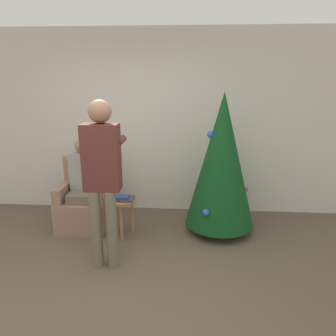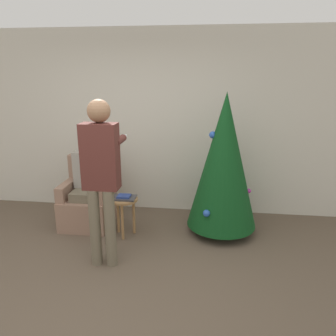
# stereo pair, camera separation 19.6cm
# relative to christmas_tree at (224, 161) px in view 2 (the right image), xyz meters

# --- Properties ---
(ground_plane) EXTENTS (14.00, 14.00, 0.00)m
(ground_plane) POSITION_rel_christmas_tree_xyz_m (-1.21, -1.51, -0.99)
(ground_plane) COLOR brown
(wall_back) EXTENTS (8.00, 0.06, 2.70)m
(wall_back) POSITION_rel_christmas_tree_xyz_m (-1.21, 0.72, 0.36)
(wall_back) COLOR beige
(wall_back) RESTS_ON ground_plane
(christmas_tree) EXTENTS (0.91, 0.91, 1.86)m
(christmas_tree) POSITION_rel_christmas_tree_xyz_m (0.00, 0.00, 0.00)
(christmas_tree) COLOR brown
(christmas_tree) RESTS_ON ground_plane
(armchair) EXTENTS (0.65, 0.66, 0.96)m
(armchair) POSITION_rel_christmas_tree_xyz_m (-1.85, 0.02, -0.65)
(armchair) COLOR #93705B
(armchair) RESTS_ON ground_plane
(person_seated) EXTENTS (0.36, 0.46, 1.24)m
(person_seated) POSITION_rel_christmas_tree_xyz_m (-1.85, -0.00, -0.31)
(person_seated) COLOR #6B604C
(person_seated) RESTS_ON ground_plane
(person_standing) EXTENTS (0.40, 0.57, 1.82)m
(person_standing) POSITION_rel_christmas_tree_xyz_m (-1.32, -0.91, 0.11)
(person_standing) COLOR #6B604C
(person_standing) RESTS_ON ground_plane
(side_stool) EXTENTS (0.35, 0.35, 0.52)m
(side_stool) POSITION_rel_christmas_tree_xyz_m (-1.26, -0.25, -0.57)
(side_stool) COLOR #A37547
(side_stool) RESTS_ON ground_plane
(laptop) EXTENTS (0.30, 0.22, 0.02)m
(laptop) POSITION_rel_christmas_tree_xyz_m (-1.26, -0.25, -0.46)
(laptop) COLOR #38383D
(laptop) RESTS_ON side_stool
(book) EXTENTS (0.16, 0.14, 0.02)m
(book) POSITION_rel_christmas_tree_xyz_m (-1.26, -0.25, -0.44)
(book) COLOR navy
(book) RESTS_ON laptop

